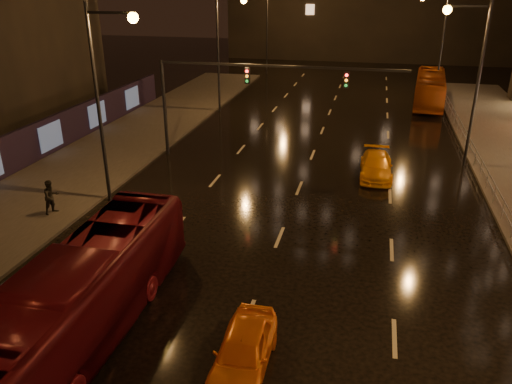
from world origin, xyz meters
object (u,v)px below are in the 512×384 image
Objects in this scene: bus_curb at (430,89)px; taxi_far at (376,166)px; bus_red at (86,293)px; taxi_near at (243,351)px; pedestrian_b at (51,197)px.

bus_curb reaches higher than taxi_far.
taxi_near is (5.39, -0.50, -0.88)m from bus_red.
bus_red is 2.81× the size of taxi_near.
bus_red is 6.47× the size of pedestrian_b.
taxi_near is 0.88× the size of taxi_far.
taxi_far is (3.67, 17.42, -0.02)m from taxi_near.
pedestrian_b is (-15.58, -9.24, 0.36)m from taxi_far.
bus_red reaches higher than taxi_far.
taxi_near is 14.46m from pedestrian_b.
bus_red is at bearing -105.14° from bus_curb.
pedestrian_b reaches higher than taxi_near.
pedestrian_b is (-11.92, 8.19, 0.34)m from taxi_near.
taxi_far is 18.12m from pedestrian_b.
bus_curb is 6.17× the size of pedestrian_b.
bus_curb reaches higher than taxi_near.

